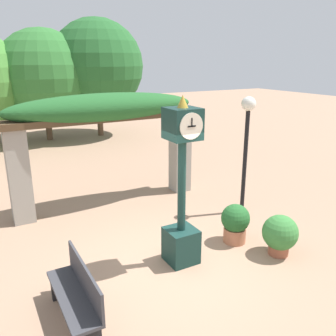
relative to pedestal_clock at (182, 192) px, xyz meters
The scene contains 8 objects.
ground_plane 1.42m from the pedestal_clock, 168.17° to the left, with size 60.00×60.00×0.00m, color #9E7A60.
pedestal_clock is the anchor object (origin of this frame).
pergola 3.40m from the pedestal_clock, 93.29° to the left, with size 5.35×1.08×2.88m.
potted_plant_near_left 1.67m from the pedestal_clock, ahead, with size 0.59×0.59×0.83m.
potted_plant_near_right 2.16m from the pedestal_clock, 22.03° to the right, with size 0.69×0.69×0.81m.
park_bench 2.42m from the pedestal_clock, 163.41° to the right, with size 0.42×1.58×0.89m.
lamp_post 2.86m from the pedestal_clock, 25.46° to the left, with size 0.33×0.33×2.85m.
tree_line 12.18m from the pedestal_clock, 90.39° to the left, with size 9.67×4.80×5.52m.
Camera 1 is at (-2.92, -5.10, 3.68)m, focal length 38.00 mm.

